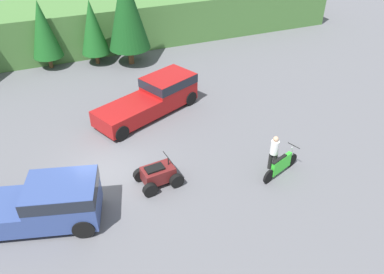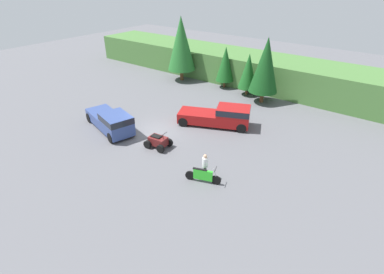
{
  "view_description": "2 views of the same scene",
  "coord_description": "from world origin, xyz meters",
  "px_view_note": "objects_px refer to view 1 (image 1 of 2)",
  "views": [
    {
      "loc": [
        -1.4,
        -13.01,
        10.6
      ],
      "look_at": [
        4.01,
        -0.09,
        0.95
      ],
      "focal_mm": 35.0,
      "sensor_mm": 36.0,
      "label": 1
    },
    {
      "loc": [
        15.44,
        -15.21,
        11.53
      ],
      "look_at": [
        4.01,
        -0.09,
        0.95
      ],
      "focal_mm": 28.0,
      "sensor_mm": 36.0,
      "label": 2
    }
  ],
  "objects_px": {
    "dirt_bike": "(281,165)",
    "quad_atv": "(158,175)",
    "rider_person": "(274,152)",
    "pickup_truck_second": "(37,204)",
    "pickup_truck_red": "(155,96)"
  },
  "relations": [
    {
      "from": "dirt_bike",
      "to": "quad_atv",
      "type": "relative_size",
      "value": 1.14
    },
    {
      "from": "dirt_bike",
      "to": "rider_person",
      "type": "distance_m",
      "value": 0.65
    },
    {
      "from": "pickup_truck_second",
      "to": "rider_person",
      "type": "bearing_deg",
      "value": 11.7
    },
    {
      "from": "rider_person",
      "to": "quad_atv",
      "type": "bearing_deg",
      "value": 134.08
    },
    {
      "from": "quad_atv",
      "to": "pickup_truck_second",
      "type": "bearing_deg",
      "value": 178.94
    },
    {
      "from": "pickup_truck_second",
      "to": "rider_person",
      "type": "distance_m",
      "value": 9.66
    },
    {
      "from": "pickup_truck_second",
      "to": "dirt_bike",
      "type": "xyz_separation_m",
      "value": [
        9.8,
        -1.08,
        -0.46
      ]
    },
    {
      "from": "pickup_truck_second",
      "to": "rider_person",
      "type": "relative_size",
      "value": 3.36
    },
    {
      "from": "pickup_truck_second",
      "to": "pickup_truck_red",
      "type": "bearing_deg",
      "value": 59.12
    },
    {
      "from": "pickup_truck_red",
      "to": "dirt_bike",
      "type": "xyz_separation_m",
      "value": [
        3.3,
        -7.25,
        -0.46
      ]
    },
    {
      "from": "quad_atv",
      "to": "rider_person",
      "type": "distance_m",
      "value": 5.05
    },
    {
      "from": "rider_person",
      "to": "pickup_truck_red",
      "type": "bearing_deg",
      "value": 80.54
    },
    {
      "from": "dirt_bike",
      "to": "rider_person",
      "type": "height_order",
      "value": "rider_person"
    },
    {
      "from": "pickup_truck_second",
      "to": "rider_person",
      "type": "xyz_separation_m",
      "value": [
        9.64,
        -0.66,
        0.01
      ]
    },
    {
      "from": "pickup_truck_red",
      "to": "pickup_truck_second",
      "type": "bearing_deg",
      "value": -160.17
    }
  ]
}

